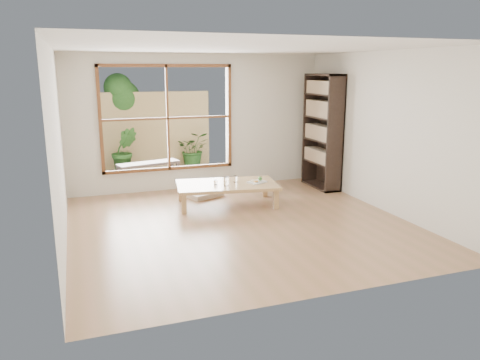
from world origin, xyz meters
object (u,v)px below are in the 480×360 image
object	(u,v)px
low_table	(227,186)
bookshelf	(323,132)
garden_bench	(148,165)
food_tray	(258,181)

from	to	relation	value
low_table	bookshelf	bearing A→B (deg)	23.94
bookshelf	garden_bench	xyz separation A→B (m)	(-3.19, 1.52, -0.74)
bookshelf	food_tray	distance (m)	1.91
bookshelf	garden_bench	size ratio (longest dim) A/B	1.68
food_tray	garden_bench	world-z (taller)	food_tray
bookshelf	food_tray	world-z (taller)	bookshelf
low_table	food_tray	bearing A→B (deg)	-2.12
bookshelf	food_tray	xyz separation A→B (m)	(-1.63, -0.68, -0.71)
bookshelf	garden_bench	bearing A→B (deg)	154.60
garden_bench	bookshelf	bearing A→B (deg)	-39.03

